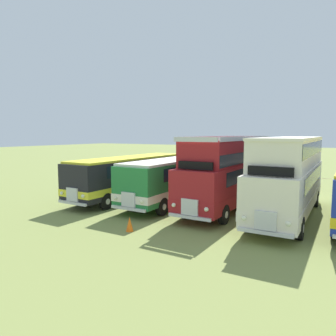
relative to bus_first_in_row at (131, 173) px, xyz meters
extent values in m
plane|color=olive|center=(7.38, -0.05, -1.76)|extent=(200.00, 200.00, 0.00)
cube|color=black|center=(0.00, -0.05, -0.06)|extent=(2.71, 11.11, 2.30)
cube|color=yellow|center=(0.00, -0.05, -0.66)|extent=(2.75, 11.15, 0.44)
cube|color=#19232D|center=(0.01, 0.35, 0.54)|extent=(2.69, 8.71, 0.76)
cube|color=#19232D|center=(-0.10, -5.52, 0.59)|extent=(2.20, 0.14, 0.90)
cube|color=silver|center=(-0.10, -5.63, -0.66)|extent=(0.90, 0.14, 0.80)
cube|color=silver|center=(-0.11, -5.66, -1.16)|extent=(2.30, 0.18, 0.16)
sphere|color=#EAEACC|center=(0.80, -5.65, -0.66)|extent=(0.22, 0.22, 0.22)
sphere|color=#EAEACC|center=(-1.00, -5.62, -0.66)|extent=(0.22, 0.22, 0.22)
cube|color=yellow|center=(0.00, -0.05, 1.16)|extent=(2.66, 10.71, 0.14)
cylinder|color=black|center=(1.08, -4.00, -1.24)|extent=(0.30, 1.05, 1.04)
cylinder|color=silver|center=(1.23, -4.00, -1.24)|extent=(0.03, 0.36, 0.36)
cylinder|color=black|center=(-1.22, -3.96, -1.24)|extent=(0.30, 1.05, 1.04)
cylinder|color=silver|center=(-1.37, -3.95, -1.24)|extent=(0.03, 0.36, 0.36)
cylinder|color=black|center=(1.22, 3.66, -1.24)|extent=(0.30, 1.05, 1.04)
cylinder|color=silver|center=(1.37, 3.66, -1.24)|extent=(0.03, 0.36, 0.36)
cylinder|color=black|center=(-1.08, 3.70, -1.24)|extent=(0.30, 1.05, 1.04)
cylinder|color=silver|center=(-1.23, 3.71, -1.24)|extent=(0.03, 0.36, 0.36)
cube|color=#237538|center=(3.69, 0.30, -0.06)|extent=(2.59, 10.70, 2.30)
cube|color=silver|center=(3.69, 0.30, -0.66)|extent=(2.63, 10.74, 0.44)
cube|color=#19232D|center=(3.69, 0.70, 0.54)|extent=(2.60, 8.30, 0.76)
cube|color=#19232D|center=(3.65, -4.98, 0.59)|extent=(2.20, 0.12, 0.90)
cube|color=silver|center=(3.64, -5.09, -0.66)|extent=(0.90, 0.13, 0.80)
cube|color=silver|center=(3.64, -5.12, -1.16)|extent=(2.30, 0.16, 0.16)
sphere|color=#EAEACC|center=(4.54, -5.11, -0.66)|extent=(0.22, 0.22, 0.22)
sphere|color=#EAEACC|center=(2.74, -5.09, -0.66)|extent=(0.22, 0.22, 0.22)
cube|color=silver|center=(3.69, 0.30, 1.16)|extent=(2.55, 10.30, 0.14)
cylinder|color=black|center=(4.81, -3.45, -1.24)|extent=(0.29, 1.04, 1.04)
cylinder|color=silver|center=(4.96, -3.45, -1.24)|extent=(0.02, 0.36, 0.36)
cylinder|color=black|center=(2.51, -3.43, -1.24)|extent=(0.29, 1.04, 1.04)
cylinder|color=silver|center=(2.36, -3.43, -1.24)|extent=(0.02, 0.36, 0.36)
cylinder|color=black|center=(4.87, 3.82, -1.24)|extent=(0.29, 1.04, 1.04)
cylinder|color=silver|center=(5.02, 3.82, -1.24)|extent=(0.02, 0.36, 0.36)
cylinder|color=black|center=(2.57, 3.85, -1.24)|extent=(0.29, 1.04, 1.04)
cylinder|color=silver|center=(2.42, 3.85, -1.24)|extent=(0.02, 0.36, 0.36)
cube|color=maroon|center=(7.38, 0.26, -0.06)|extent=(2.59, 10.43, 2.30)
cube|color=maroon|center=(7.38, 0.26, -0.66)|extent=(2.64, 10.47, 0.44)
cube|color=#19232D|center=(7.39, 0.66, 0.54)|extent=(2.60, 8.03, 0.76)
cube|color=#19232D|center=(7.34, -4.88, 0.59)|extent=(2.20, 0.12, 0.90)
cube|color=silver|center=(7.34, -4.99, -0.66)|extent=(0.90, 0.13, 0.80)
cube|color=silver|center=(7.34, -5.02, -1.16)|extent=(2.30, 0.16, 0.16)
sphere|color=#EAEACC|center=(8.24, -5.01, -0.66)|extent=(0.22, 0.22, 0.22)
sphere|color=#EAEACC|center=(6.44, -4.99, -0.66)|extent=(0.22, 0.22, 0.22)
cube|color=maroon|center=(7.39, 0.51, 1.84)|extent=(2.49, 9.53, 1.50)
cube|color=silver|center=(7.34, -4.44, 2.64)|extent=(2.40, 0.12, 0.24)
cube|color=silver|center=(7.42, 4.76, 2.64)|extent=(2.40, 0.12, 0.24)
cube|color=silver|center=(8.59, 0.50, 2.64)|extent=(0.19, 9.50, 0.24)
cube|color=silver|center=(6.19, 0.52, 2.64)|extent=(0.19, 9.50, 0.24)
cube|color=#19232D|center=(7.39, 0.51, 1.54)|extent=(2.53, 9.43, 0.64)
cube|color=black|center=(7.34, -4.39, 1.34)|extent=(1.90, 0.14, 0.40)
cylinder|color=black|center=(8.50, -3.35, -1.24)|extent=(0.29, 1.04, 1.04)
cylinder|color=silver|center=(8.65, -3.35, -1.24)|extent=(0.02, 0.36, 0.36)
cylinder|color=black|center=(6.20, -3.33, -1.24)|extent=(0.29, 1.04, 1.04)
cylinder|color=silver|center=(6.05, -3.33, -1.24)|extent=(0.02, 0.36, 0.36)
cylinder|color=black|center=(8.56, 3.65, -1.24)|extent=(0.29, 1.04, 1.04)
cylinder|color=silver|center=(8.71, 3.65, -1.24)|extent=(0.02, 0.36, 0.36)
cylinder|color=black|center=(6.26, 3.68, -1.24)|extent=(0.29, 1.04, 1.04)
cylinder|color=silver|center=(6.11, 3.68, -1.24)|extent=(0.02, 0.36, 0.36)
cube|color=silver|center=(11.08, -0.13, -0.06)|extent=(2.65, 10.89, 2.30)
cube|color=silver|center=(11.08, -0.13, -0.66)|extent=(2.69, 10.94, 0.44)
cube|color=#19232D|center=(11.07, 0.27, 0.54)|extent=(2.65, 8.50, 0.76)
cube|color=#19232D|center=(11.15, -5.50, 0.59)|extent=(2.20, 0.13, 0.90)
cube|color=silver|center=(11.15, -5.61, -0.66)|extent=(0.90, 0.13, 0.80)
cube|color=silver|center=(11.15, -5.64, -1.16)|extent=(2.30, 0.17, 0.16)
sphere|color=#EAEACC|center=(12.05, -5.61, -0.66)|extent=(0.22, 0.22, 0.22)
sphere|color=#EAEACC|center=(10.25, -5.63, -0.66)|extent=(0.22, 0.22, 0.22)
cube|color=silver|center=(11.07, 0.12, 1.84)|extent=(2.54, 9.99, 1.50)
cube|color=silver|center=(11.07, 0.12, 2.66)|extent=(2.60, 10.09, 0.14)
cube|color=#19232D|center=(11.07, 0.12, 2.14)|extent=(2.58, 9.89, 0.68)
cube|color=black|center=(11.14, -5.01, 1.34)|extent=(1.90, 0.15, 0.40)
cylinder|color=black|center=(12.28, -3.95, -1.24)|extent=(0.29, 1.04, 1.04)
cylinder|color=silver|center=(12.43, -3.94, -1.24)|extent=(0.03, 0.36, 0.36)
cylinder|color=black|center=(9.98, -3.98, -1.24)|extent=(0.29, 1.04, 1.04)
cylinder|color=silver|center=(9.83, -3.98, -1.24)|extent=(0.03, 0.36, 0.36)
cylinder|color=black|center=(12.18, 3.51, -1.24)|extent=(0.29, 1.04, 1.04)
cylinder|color=silver|center=(12.33, 3.52, -1.24)|extent=(0.03, 0.36, 0.36)
cylinder|color=black|center=(9.88, 3.48, -1.24)|extent=(0.29, 1.04, 1.04)
cylinder|color=silver|center=(9.73, 3.48, -1.24)|extent=(0.03, 0.36, 0.36)
cylinder|color=black|center=(13.60, -3.04, -1.24)|extent=(0.28, 1.04, 1.04)
cylinder|color=silver|center=(13.45, -3.03, -1.24)|extent=(0.02, 0.36, 0.36)
cone|color=orange|center=(5.02, -6.80, -1.40)|extent=(0.36, 0.36, 0.71)
cylinder|color=#8C704C|center=(-3.00, 10.85, -1.23)|extent=(0.08, 0.08, 1.05)
cylinder|color=#8C704C|center=(1.15, 10.85, -1.23)|extent=(0.08, 0.08, 1.05)
cylinder|color=#8C704C|center=(5.31, 10.85, -1.23)|extent=(0.08, 0.08, 1.05)
cylinder|color=#8C704C|center=(9.46, 10.85, -1.23)|extent=(0.08, 0.08, 1.05)
cylinder|color=beige|center=(7.38, 10.85, -0.83)|extent=(20.77, 0.03, 0.03)
camera|label=1|loc=(14.21, -18.75, 2.93)|focal=34.11mm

